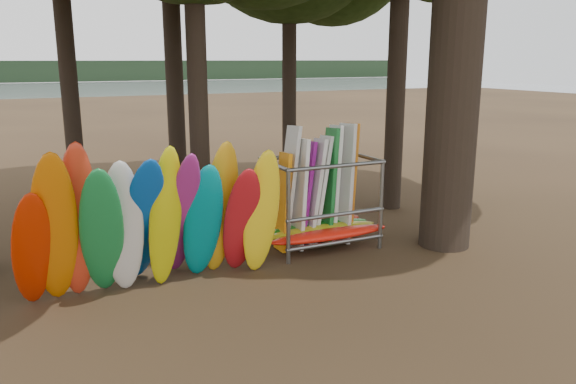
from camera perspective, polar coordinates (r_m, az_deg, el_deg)
name	(u,v)px	position (r m, az deg, el deg)	size (l,w,h in m)	color
ground	(290,279)	(11.39, 0.24, -8.79)	(120.00, 120.00, 0.00)	#47331E
lake	(64,98)	(69.79, -21.83, 8.89)	(160.00, 160.00, 0.00)	gray
far_shore	(43,71)	(119.62, -23.63, 11.17)	(160.00, 4.00, 4.00)	black
kayak_row	(150,224)	(10.61, -13.83, -3.19)	(4.95, 2.14, 3.14)	red
storage_rack	(320,205)	(13.06, 3.25, -1.30)	(3.00, 1.53, 2.86)	slate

